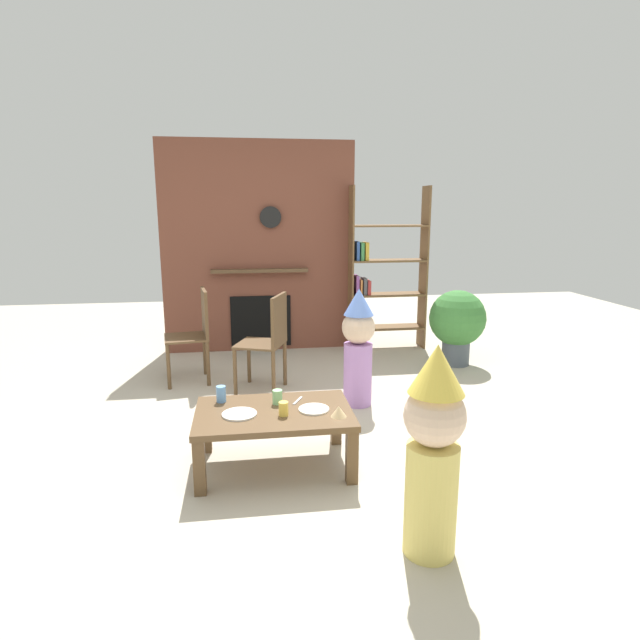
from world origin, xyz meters
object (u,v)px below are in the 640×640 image
at_px(paper_cup_near_left, 277,397).
at_px(birthday_cake_slice, 339,411).
at_px(coffee_table, 274,419).
at_px(potted_plant_tall, 457,321).
at_px(dining_chair_left, 196,330).
at_px(child_in_pink, 358,344).
at_px(paper_cup_center, 221,394).
at_px(dining_chair_middle, 270,337).
at_px(paper_plate_rear, 314,409).
at_px(paper_plate_front, 239,414).
at_px(child_with_cone_hat, 433,446).
at_px(paper_cup_near_right, 283,409).
at_px(bookshelf, 381,277).

relative_size(paper_cup_near_left, birthday_cake_slice, 0.95).
distance_m(coffee_table, potted_plant_tall, 2.88).
bearing_deg(potted_plant_tall, dining_chair_left, -176.63).
bearing_deg(child_in_pink, birthday_cake_slice, 19.53).
bearing_deg(potted_plant_tall, paper_cup_center, -143.19).
height_order(paper_cup_near_left, dining_chair_middle, dining_chair_middle).
height_order(coffee_table, birthday_cake_slice, birthday_cake_slice).
bearing_deg(paper_plate_rear, paper_cup_near_left, 147.04).
bearing_deg(paper_plate_front, potted_plant_tall, 41.88).
distance_m(paper_cup_near_left, paper_plate_front, 0.30).
relative_size(paper_cup_center, child_with_cone_hat, 0.10).
bearing_deg(paper_cup_near_right, paper_plate_rear, 16.53).
xyz_separation_m(paper_cup_near_left, paper_plate_rear, (0.22, -0.15, -0.04)).
bearing_deg(paper_cup_near_left, paper_cup_near_right, -83.12).
xyz_separation_m(paper_cup_near_right, birthday_cake_slice, (0.34, -0.07, -0.01)).
bearing_deg(dining_chair_middle, child_with_cone_hat, 125.72).
height_order(paper_cup_near_right, paper_plate_front, paper_cup_near_right).
distance_m(child_in_pink, potted_plant_tall, 1.63).
bearing_deg(child_with_cone_hat, paper_cup_near_right, 0.26).
xyz_separation_m(paper_cup_near_right, paper_plate_front, (-0.27, 0.05, -0.04)).
bearing_deg(paper_plate_front, paper_cup_near_left, 32.48).
bearing_deg(coffee_table, paper_plate_rear, -6.27).
distance_m(paper_plate_rear, birthday_cake_slice, 0.19).
distance_m(paper_cup_near_left, child_in_pink, 1.16).
distance_m(paper_cup_near_right, child_with_cone_hat, 1.11).
xyz_separation_m(paper_cup_center, dining_chair_middle, (0.39, 1.25, 0.07)).
bearing_deg(dining_chair_middle, potted_plant_tall, -144.04).
bearing_deg(bookshelf, paper_cup_center, -124.37).
relative_size(birthday_cake_slice, dining_chair_middle, 0.11).
bearing_deg(paper_cup_near_left, paper_plate_front, -147.52).
bearing_deg(dining_chair_left, birthday_cake_slice, 108.61).
bearing_deg(paper_cup_near_right, potted_plant_tall, 46.18).
bearing_deg(bookshelf, paper_cup_near_right, -115.44).
relative_size(bookshelf, coffee_table, 1.90).
relative_size(paper_cup_near_left, child_with_cone_hat, 0.09).
height_order(coffee_table, paper_cup_near_left, paper_cup_near_left).
bearing_deg(child_with_cone_hat, paper_cup_near_left, -4.18).
height_order(bookshelf, dining_chair_middle, bookshelf).
relative_size(paper_cup_center, potted_plant_tall, 0.14).
relative_size(paper_cup_near_right, paper_plate_front, 0.40).
xyz_separation_m(paper_cup_center, child_in_pink, (1.11, 0.80, 0.09)).
xyz_separation_m(paper_plate_front, dining_chair_middle, (0.27, 1.50, 0.12)).
xyz_separation_m(child_with_cone_hat, potted_plant_tall, (1.36, 2.99, -0.09)).
bearing_deg(dining_chair_left, paper_plate_front, 93.88).
height_order(paper_cup_center, paper_plate_rear, paper_cup_center).
bearing_deg(paper_cup_near_right, paper_cup_near_left, 96.88).
bearing_deg(child_in_pink, paper_plate_rear, 10.99).
distance_m(paper_plate_front, potted_plant_tall, 3.07).
xyz_separation_m(child_in_pink, dining_chair_middle, (-0.72, 0.45, -0.02)).
bearing_deg(paper_cup_center, bookshelf, 55.63).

